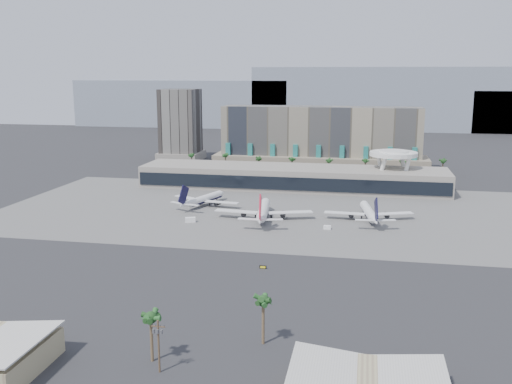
% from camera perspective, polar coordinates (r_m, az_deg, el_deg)
% --- Properties ---
extents(ground, '(900.00, 900.00, 0.00)m').
position_cam_1_polar(ground, '(216.03, -0.16, -5.26)').
color(ground, '#232326').
rests_on(ground, ground).
extents(apron_pad, '(260.00, 130.00, 0.06)m').
position_cam_1_polar(apron_pad, '(268.29, 2.11, -1.86)').
color(apron_pad, '#5B5B59').
rests_on(apron_pad, ground).
extents(mountain_ridge, '(680.00, 60.00, 70.00)m').
position_cam_1_polar(mountain_ridge, '(673.56, 10.07, 8.77)').
color(mountain_ridge, gray).
rests_on(mountain_ridge, ground).
extents(hotel, '(140.00, 30.00, 42.00)m').
position_cam_1_polar(hotel, '(381.08, 6.42, 4.71)').
color(hotel, gray).
rests_on(hotel, ground).
extents(office_tower, '(30.00, 30.00, 52.00)m').
position_cam_1_polar(office_tower, '(426.56, -7.55, 6.26)').
color(office_tower, black).
rests_on(office_tower, ground).
extents(terminal, '(170.00, 32.50, 14.50)m').
position_cam_1_polar(terminal, '(320.10, 3.65, 1.55)').
color(terminal, '#9D988A').
rests_on(terminal, ground).
extents(saucer_structure, '(26.00, 26.00, 21.89)m').
position_cam_1_polar(saucer_structure, '(322.12, 13.58, 3.45)').
color(saucer_structure, white).
rests_on(saucer_structure, ground).
extents(palm_row, '(157.80, 2.80, 13.10)m').
position_cam_1_polar(palm_row, '(353.16, 5.52, 3.14)').
color(palm_row, brown).
rests_on(palm_row, ground).
extents(utility_pole, '(3.20, 0.85, 12.00)m').
position_cam_1_polar(utility_pole, '(127.57, -9.74, -14.54)').
color(utility_pole, '#4C3826').
rests_on(utility_pole, ground).
extents(airliner_left, '(35.41, 36.61, 13.14)m').
position_cam_1_polar(airliner_left, '(278.45, -5.25, -0.71)').
color(airliner_left, white).
rests_on(airliner_left, ground).
extents(airliner_centre, '(43.52, 45.01, 15.56)m').
position_cam_1_polar(airliner_centre, '(251.24, 0.73, -1.89)').
color(airliner_centre, white).
rests_on(airliner_centre, ground).
extents(airliner_right, '(38.96, 40.39, 14.01)m').
position_cam_1_polar(airliner_right, '(254.90, 11.25, -2.01)').
color(airliner_right, white).
rests_on(airliner_right, ground).
extents(service_vehicle_a, '(4.85, 3.45, 2.15)m').
position_cam_1_polar(service_vehicle_a, '(248.78, -6.58, -2.78)').
color(service_vehicle_a, white).
rests_on(service_vehicle_a, ground).
extents(service_vehicle_b, '(3.07, 1.81, 1.56)m').
position_cam_1_polar(service_vehicle_b, '(238.11, 7.13, -3.54)').
color(service_vehicle_b, white).
rests_on(service_vehicle_b, ground).
extents(taxiway_sign, '(2.35, 0.39, 1.07)m').
position_cam_1_polar(taxiway_sign, '(190.05, 0.70, -7.51)').
color(taxiway_sign, black).
rests_on(taxiway_sign, ground).
extents(near_palm_a, '(6.00, 6.00, 11.84)m').
position_cam_1_polar(near_palm_a, '(131.57, -10.46, -12.82)').
color(near_palm_a, brown).
rests_on(near_palm_a, ground).
extents(near_palm_b, '(6.00, 6.00, 12.30)m').
position_cam_1_polar(near_palm_b, '(136.96, 0.73, -11.38)').
color(near_palm_b, brown).
rests_on(near_palm_b, ground).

